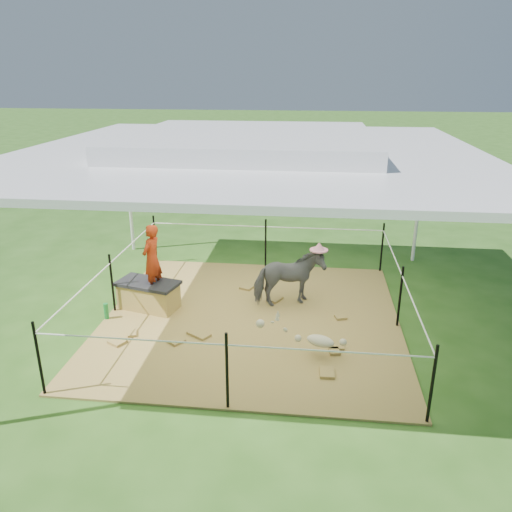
# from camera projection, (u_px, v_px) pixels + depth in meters

# --- Properties ---
(ground) EXTENTS (90.00, 90.00, 0.00)m
(ground) POSITION_uv_depth(u_px,v_px,m) (252.00, 319.00, 7.91)
(ground) COLOR #2D5919
(ground) RESTS_ON ground
(hay_patch) EXTENTS (4.60, 4.60, 0.03)m
(hay_patch) POSITION_uv_depth(u_px,v_px,m) (252.00, 318.00, 7.90)
(hay_patch) COLOR brown
(hay_patch) RESTS_ON ground
(canopy_tent) EXTENTS (6.30, 6.30, 2.90)m
(canopy_tent) POSITION_uv_depth(u_px,v_px,m) (251.00, 147.00, 6.97)
(canopy_tent) COLOR silver
(canopy_tent) RESTS_ON ground
(rope_fence) EXTENTS (4.54, 4.54, 1.00)m
(rope_fence) POSITION_uv_depth(u_px,v_px,m) (252.00, 282.00, 7.68)
(rope_fence) COLOR black
(rope_fence) RESTS_ON ground
(straw_bale) EXTENTS (1.02, 0.68, 0.41)m
(straw_bale) POSITION_uv_depth(u_px,v_px,m) (149.00, 296.00, 8.16)
(straw_bale) COLOR #A88B3D
(straw_bale) RESTS_ON hay_patch
(dark_cloth) EXTENTS (1.09, 0.75, 0.05)m
(dark_cloth) POSITION_uv_depth(u_px,v_px,m) (148.00, 283.00, 8.07)
(dark_cloth) COLOR black
(dark_cloth) RESTS_ON straw_bale
(woman) EXTENTS (0.36, 0.46, 1.11)m
(woman) POSITION_uv_depth(u_px,v_px,m) (151.00, 253.00, 7.88)
(woman) COLOR #AA2C10
(woman) RESTS_ON straw_bale
(green_bottle) EXTENTS (0.09, 0.09, 0.26)m
(green_bottle) POSITION_uv_depth(u_px,v_px,m) (106.00, 311.00, 7.82)
(green_bottle) COLOR #1C8035
(green_bottle) RESTS_ON hay_patch
(pony) EXTENTS (1.24, 0.89, 0.95)m
(pony) POSITION_uv_depth(u_px,v_px,m) (289.00, 279.00, 8.16)
(pony) COLOR #45454A
(pony) RESTS_ON hay_patch
(pink_hat) EXTENTS (0.30, 0.30, 0.14)m
(pink_hat) POSITION_uv_depth(u_px,v_px,m) (290.00, 247.00, 7.97)
(pink_hat) COLOR pink
(pink_hat) RESTS_ON pony
(foal) EXTENTS (1.11, 0.86, 0.54)m
(foal) POSITION_uv_depth(u_px,v_px,m) (321.00, 339.00, 6.73)
(foal) COLOR #C1B78D
(foal) RESTS_ON hay_patch
(trash_barrel) EXTENTS (0.72, 0.72, 0.95)m
(trash_barrel) POSITION_uv_depth(u_px,v_px,m) (428.00, 199.00, 13.39)
(trash_barrel) COLOR blue
(trash_barrel) RESTS_ON ground
(picnic_table_near) EXTENTS (2.00, 1.48, 0.81)m
(picnic_table_near) POSITION_uv_depth(u_px,v_px,m) (360.00, 184.00, 15.48)
(picnic_table_near) COLOR #532F1C
(picnic_table_near) RESTS_ON ground
(picnic_table_far) EXTENTS (1.86, 1.56, 0.66)m
(picnic_table_far) POSITION_uv_depth(u_px,v_px,m) (460.00, 186.00, 15.57)
(picnic_table_far) COLOR brown
(picnic_table_far) RESTS_ON ground
(distant_person) EXTENTS (0.80, 0.72, 1.34)m
(distant_person) POSITION_uv_depth(u_px,v_px,m) (368.00, 180.00, 14.72)
(distant_person) COLOR #3269BB
(distant_person) RESTS_ON ground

